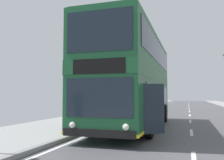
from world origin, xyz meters
name	(u,v)px	position (x,y,z in m)	size (l,w,h in m)	color
double_decker_bus_main	(134,80)	(-2.70, 8.25, 2.38)	(3.18, 10.23, 4.55)	#19512D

